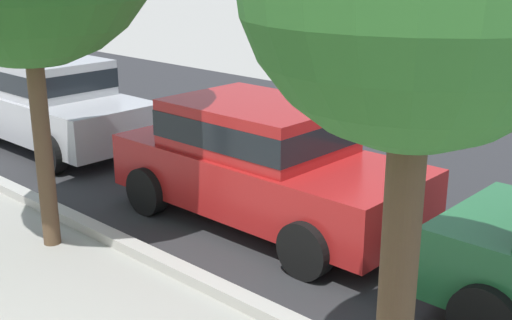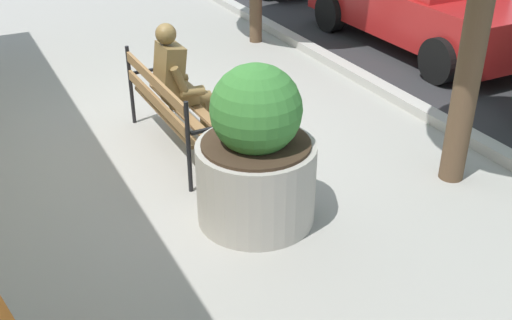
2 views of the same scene
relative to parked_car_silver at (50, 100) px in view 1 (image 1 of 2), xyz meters
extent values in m
cube|color=#2D2D30|center=(6.44, 2.87, -0.84)|extent=(60.00, 9.00, 0.01)
cube|color=#B2AFA8|center=(6.44, -1.73, -0.78)|extent=(60.00, 0.20, 0.12)
cylinder|color=brown|center=(3.74, -2.23, 0.44)|extent=(0.20, 0.20, 2.56)
cylinder|color=brown|center=(8.55, -2.47, 0.42)|extent=(0.24, 0.24, 2.52)
cube|color=#B7B7BC|center=(0.06, 0.00, -0.23)|extent=(4.11, 1.73, 0.70)
cube|color=#B7B7BC|center=(-0.09, 0.00, 0.42)|extent=(2.14, 1.58, 0.60)
cube|color=black|center=(-0.09, 0.00, 0.42)|extent=(2.15, 1.60, 0.33)
cylinder|color=black|center=(1.38, 0.86, -0.52)|extent=(0.64, 0.22, 0.64)
cylinder|color=black|center=(1.39, -0.84, -0.52)|extent=(0.64, 0.22, 0.64)
cylinder|color=black|center=(-1.28, 0.84, -0.52)|extent=(0.64, 0.22, 0.64)
cube|color=#B21E1E|center=(5.16, 0.00, -0.23)|extent=(4.11, 1.73, 0.70)
cube|color=#B21E1E|center=(5.01, 0.00, 0.42)|extent=(2.14, 1.58, 0.60)
cube|color=black|center=(5.01, 0.00, 0.42)|extent=(2.15, 1.60, 0.33)
cylinder|color=black|center=(6.49, 0.86, -0.52)|extent=(0.64, 0.22, 0.64)
cylinder|color=black|center=(6.50, -0.84, -0.52)|extent=(0.64, 0.22, 0.64)
cylinder|color=black|center=(3.82, 0.84, -0.52)|extent=(0.64, 0.22, 0.64)
cylinder|color=black|center=(3.84, -0.86, -0.52)|extent=(0.64, 0.22, 0.64)
cylinder|color=black|center=(8.50, -0.86, -0.52)|extent=(0.64, 0.22, 0.64)
camera|label=1|loc=(10.46, -5.84, 2.48)|focal=46.23mm
camera|label=2|loc=(12.49, -6.73, 2.37)|focal=43.63mm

